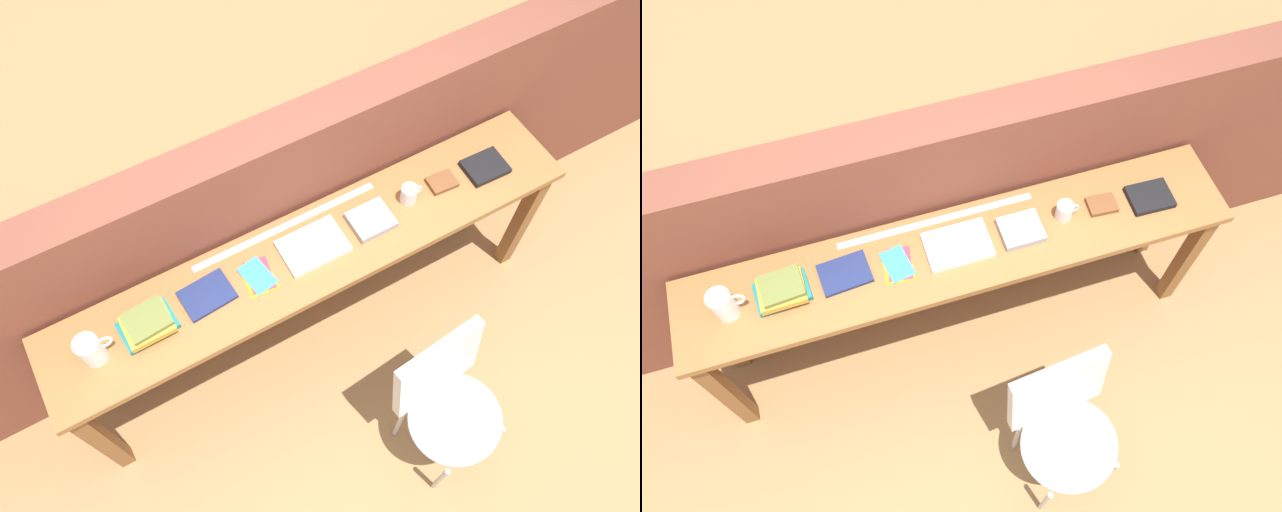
{
  "view_description": "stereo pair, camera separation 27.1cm",
  "coord_description": "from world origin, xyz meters",
  "views": [
    {
      "loc": [
        -0.64,
        -0.89,
        3.28
      ],
      "look_at": [
        0.0,
        0.25,
        0.9
      ],
      "focal_mm": 35.0,
      "sensor_mm": 36.0,
      "label": 1
    },
    {
      "loc": [
        -0.39,
        -1.0,
        3.28
      ],
      "look_at": [
        0.0,
        0.25,
        0.9
      ],
      "focal_mm": 35.0,
      "sensor_mm": 36.0,
      "label": 2
    }
  ],
  "objects": [
    {
      "name": "brick_wall_back",
      "position": [
        0.0,
        0.64,
        0.67
      ],
      "size": [
        6.0,
        0.2,
        1.34
      ],
      "primitive_type": "cube",
      "color": "brown",
      "rests_on": "ground"
    },
    {
      "name": "ruler_metal_back_edge",
      "position": [
        -0.05,
        0.47,
        0.88
      ],
      "size": [
        0.91,
        0.03,
        0.0
      ],
      "primitive_type": "cube",
      "color": "silver",
      "rests_on": "sideboard"
    },
    {
      "name": "book_stack_leftmost",
      "position": [
        -0.77,
        0.31,
        0.92
      ],
      "size": [
        0.24,
        0.18,
        0.09
      ],
      "color": "#19757A",
      "rests_on": "sideboard"
    },
    {
      "name": "book_repair_rightmost",
      "position": [
        0.92,
        0.29,
        0.89
      ],
      "size": [
        0.2,
        0.16,
        0.03
      ],
      "primitive_type": "cube",
      "rotation": [
        0.0,
        0.0,
        -0.04
      ],
      "color": "black",
      "rests_on": "sideboard"
    },
    {
      "name": "chair_white_moulded",
      "position": [
        0.24,
        -0.5,
        0.53
      ],
      "size": [
        0.48,
        0.49,
        0.89
      ],
      "color": "silver",
      "rests_on": "ground"
    },
    {
      "name": "sideboard",
      "position": [
        0.0,
        0.3,
        0.74
      ],
      "size": [
        2.5,
        0.44,
        0.88
      ],
      "color": "#996033",
      "rests_on": "ground"
    },
    {
      "name": "book_grey_hardcover",
      "position": [
        0.29,
        0.3,
        0.9
      ],
      "size": [
        0.19,
        0.16,
        0.04
      ],
      "primitive_type": "cube",
      "rotation": [
        0.0,
        0.0,
        0.0
      ],
      "color": "#9E9EA3",
      "rests_on": "sideboard"
    },
    {
      "name": "pamphlet_pile_colourful",
      "position": [
        -0.28,
        0.3,
        0.88
      ],
      "size": [
        0.14,
        0.18,
        0.01
      ],
      "color": "orange",
      "rests_on": "sideboard"
    },
    {
      "name": "pitcher_white",
      "position": [
        -1.01,
        0.3,
        0.96
      ],
      "size": [
        0.14,
        0.1,
        0.18
      ],
      "color": "white",
      "rests_on": "sideboard"
    },
    {
      "name": "leather_journal_brown",
      "position": [
        0.69,
        0.32,
        0.89
      ],
      "size": [
        0.14,
        0.11,
        0.02
      ],
      "primitive_type": "cube",
      "rotation": [
        0.0,
        0.0,
        -0.08
      ],
      "color": "brown",
      "rests_on": "sideboard"
    },
    {
      "name": "mug",
      "position": [
        0.51,
        0.32,
        0.92
      ],
      "size": [
        0.11,
        0.08,
        0.09
      ],
      "color": "white",
      "rests_on": "sideboard"
    },
    {
      "name": "book_open_centre",
      "position": [
        0.0,
        0.31,
        0.89
      ],
      "size": [
        0.29,
        0.2,
        0.02
      ],
      "primitive_type": "cube",
      "rotation": [
        0.0,
        0.0,
        -0.0
      ],
      "color": "white",
      "rests_on": "sideboard"
    },
    {
      "name": "ground_plane",
      "position": [
        0.0,
        0.0,
        0.0
      ],
      "size": [
        40.0,
        40.0,
        0.0
      ],
      "primitive_type": "plane",
      "color": "#9E7547"
    },
    {
      "name": "magazine_cycling",
      "position": [
        -0.51,
        0.33,
        0.89
      ],
      "size": [
        0.23,
        0.18,
        0.02
      ],
      "primitive_type": "cube",
      "rotation": [
        0.0,
        0.0,
        0.08
      ],
      "color": "navy",
      "rests_on": "sideboard"
    }
  ]
}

